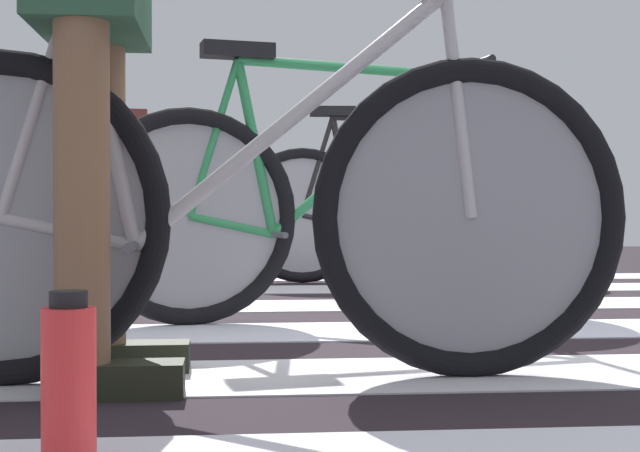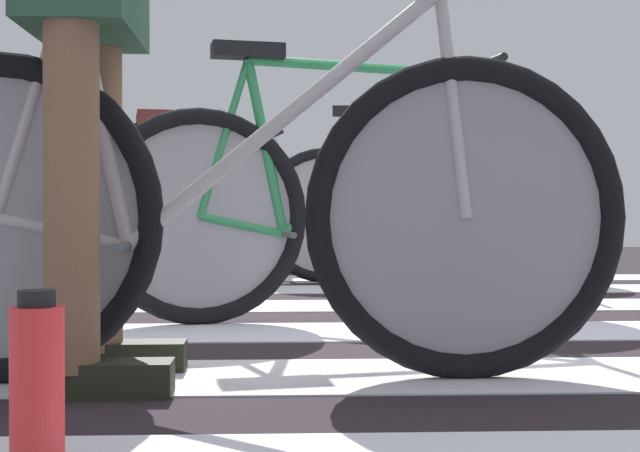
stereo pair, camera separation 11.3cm
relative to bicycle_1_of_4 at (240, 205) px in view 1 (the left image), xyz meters
name	(u,v)px [view 1 (the left image)]	position (x,y,z in m)	size (l,w,h in m)	color
ground	(430,335)	(0.59, 0.78, -0.40)	(18.00, 14.00, 0.02)	black
crosswalk_markings	(417,330)	(0.56, 0.82, -0.38)	(5.38, 4.99, 0.00)	silver
bicycle_1_of_4	(240,205)	(0.00, 0.00, 0.00)	(1.74, 0.52, 0.93)	black
cyclist_1_of_4	(94,74)	(-0.31, 0.00, 0.28)	(0.32, 0.41, 1.03)	brown
bicycle_2_of_4	(337,208)	(0.33, 1.11, 0.00)	(1.71, 0.56, 0.93)	black
bicycle_3_of_4	(398,210)	(0.84, 2.76, 0.00)	(1.74, 0.52, 0.93)	black
bicycle_4_of_4	(178,211)	(-0.39, 3.84, 0.00)	(1.72, 0.55, 0.93)	black
cyclist_4_of_4	(128,169)	(-0.69, 3.78, 0.26)	(0.38, 0.44, 1.00)	brown
water_bottle	(69,384)	(-0.25, -0.65, -0.26)	(0.08, 0.08, 0.26)	red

